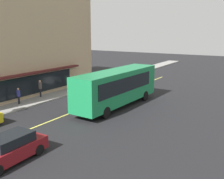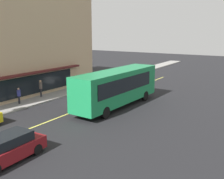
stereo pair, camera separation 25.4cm
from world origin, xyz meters
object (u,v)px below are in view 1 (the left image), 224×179
car_maroon (9,149)px  pedestrian_waiting (18,95)px  bus (118,86)px  pedestrian_mid_block (40,87)px  car_white (104,83)px  pedestrian_by_curb (74,80)px

car_maroon → pedestrian_waiting: size_ratio=2.74×
bus → car_maroon: 12.73m
pedestrian_mid_block → car_white: bearing=-22.1°
pedestrian_mid_block → car_maroon: bearing=-140.4°
pedestrian_waiting → pedestrian_mid_block: size_ratio=0.87×
car_white → pedestrian_waiting: size_ratio=2.74×
car_maroon → bus: bearing=2.2°
car_maroon → pedestrian_waiting: bearing=48.1°
car_white → pedestrian_mid_block: bearing=157.9°
bus → pedestrian_mid_block: 8.85m
car_white → car_maroon: bearing=-162.2°
car_maroon → pedestrian_mid_block: size_ratio=2.39×
pedestrian_waiting → pedestrian_by_curb: (8.34, -0.02, 0.08)m
pedestrian_by_curb → car_maroon: bearing=-151.6°
car_maroon → car_white: 19.67m
bus → pedestrian_by_curb: (3.58, 8.31, -0.81)m
pedestrian_by_curb → pedestrian_waiting: bearing=179.8°
car_white → pedestrian_by_curb: bearing=131.9°
bus → pedestrian_waiting: (-4.76, 8.33, -0.89)m
pedestrian_by_curb → car_white: bearing=-48.1°
pedestrian_by_curb → bus: bearing=-113.3°
car_maroon → pedestrian_by_curb: (16.24, 8.79, 0.43)m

